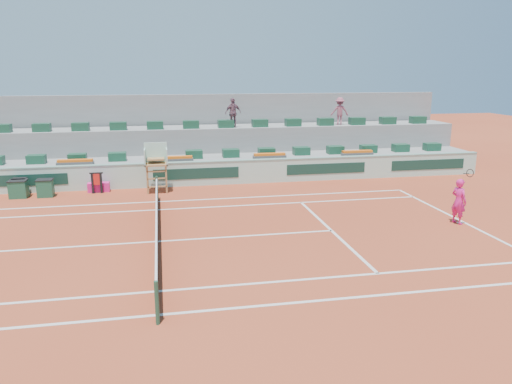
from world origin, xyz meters
The scene contains 19 objects.
ground centered at (0.00, 0.00, 0.00)m, with size 90.00×90.00×0.00m, color #94351C.
seating_tier_lower centered at (0.00, 10.70, 0.60)m, with size 36.00×4.00×1.20m, color gray.
seating_tier_upper centered at (0.00, 12.30, 1.30)m, with size 36.00×2.40×2.60m, color gray.
stadium_back_wall centered at (0.00, 13.90, 2.20)m, with size 36.00×0.40×4.40m, color gray.
player_bag centered at (-2.84, 8.01, 0.23)m, with size 1.03×0.46×0.46m, color #E81E84.
spectator_mid centered at (4.43, 11.65, 3.45)m, with size 0.99×0.41×1.69m, color #724C5B.
spectator_right centered at (10.96, 11.93, 3.42)m, with size 1.06×0.61×1.63m, color #934959.
court_lines centered at (0.00, 0.00, 0.01)m, with size 23.89×11.09×0.01m.
tennis_net centered at (0.00, 0.00, 0.53)m, with size 0.10×11.97×1.10m.
advertising_hoarding centered at (0.02, 8.50, 0.63)m, with size 36.00×0.34×1.26m.
umpire_chair centered at (0.00, 7.50, 1.54)m, with size 1.10×0.90×2.40m.
seat_row_lower centered at (0.00, 9.80, 1.42)m, with size 32.90×0.60×0.44m.
seat_row_upper centered at (0.00, 11.70, 2.82)m, with size 32.90×0.60×0.44m.
flower_planters centered at (-1.50, 9.00, 1.33)m, with size 26.80×0.36×0.28m.
drink_cooler_a centered at (-5.19, 7.47, 0.42)m, with size 0.74×0.64×0.84m.
drink_cooler_b centered at (-6.39, 7.52, 0.42)m, with size 0.82×0.71×0.84m.
drink_cooler_c centered at (-6.43, 7.92, 0.42)m, with size 0.63×0.55×0.84m.
towel_rack centered at (-2.87, 7.69, 0.60)m, with size 0.63×0.11×1.03m.
tennis_player centered at (11.54, -0.05, 0.90)m, with size 0.61×0.94×2.28m.
Camera 1 is at (0.26, -16.92, 5.89)m, focal length 35.00 mm.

